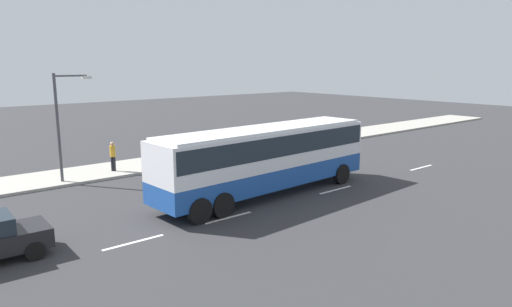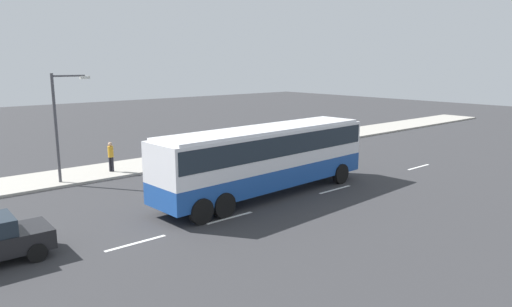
{
  "view_description": "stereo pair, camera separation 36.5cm",
  "coord_description": "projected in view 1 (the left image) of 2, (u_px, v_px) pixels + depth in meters",
  "views": [
    {
      "loc": [
        -15.3,
        -17.68,
        6.5
      ],
      "look_at": [
        -1.12,
        -0.53,
        2.12
      ],
      "focal_mm": 32.33,
      "sensor_mm": 36.0,
      "label": 1
    },
    {
      "loc": [
        -15.58,
        -17.44,
        6.5
      ],
      "look_at": [
        -1.12,
        -0.53,
        2.12
      ],
      "focal_mm": 32.33,
      "sensor_mm": 36.0,
      "label": 2
    }
  ],
  "objects": [
    {
      "name": "pedestrian_near_curb",
      "position": [
        113.0,
        154.0,
        27.4
      ],
      "size": [
        0.32,
        0.32,
        1.77
      ],
      "rotation": [
        0.0,
        0.0,
        0.63
      ],
      "color": "black",
      "rests_on": "sidewalk_curb"
    },
    {
      "name": "lane_centreline",
      "position": [
        254.0,
        211.0,
        20.56
      ],
      "size": [
        28.2,
        0.16,
        0.01
      ],
      "color": "white",
      "rests_on": "ground_plane"
    },
    {
      "name": "sidewalk_curb",
      "position": [
        178.0,
        160.0,
        31.06
      ],
      "size": [
        80.0,
        4.0,
        0.15
      ],
      "primitive_type": "cube",
      "color": "#A8A399",
      "rests_on": "ground_plane"
    },
    {
      "name": "ground_plane",
      "position": [
        266.0,
        189.0,
        24.19
      ],
      "size": [
        120.0,
        120.0,
        0.0
      ],
      "primitive_type": "plane",
      "color": "#333335"
    },
    {
      "name": "coach_bus",
      "position": [
        266.0,
        154.0,
        22.7
      ],
      "size": [
        12.39,
        3.25,
        3.41
      ],
      "rotation": [
        0.0,
        0.0,
        0.05
      ],
      "color": "#1E4C9E",
      "rests_on": "ground_plane"
    },
    {
      "name": "street_lamp",
      "position": [
        62.0,
        118.0,
        24.69
      ],
      "size": [
        2.06,
        0.24,
        5.83
      ],
      "color": "#47474C",
      "rests_on": "sidewalk_curb"
    }
  ]
}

